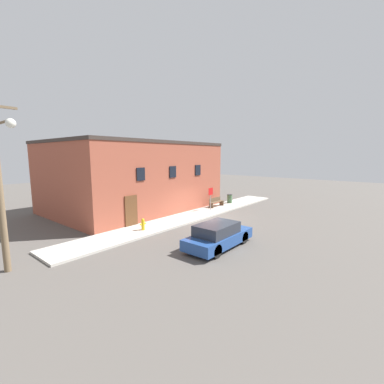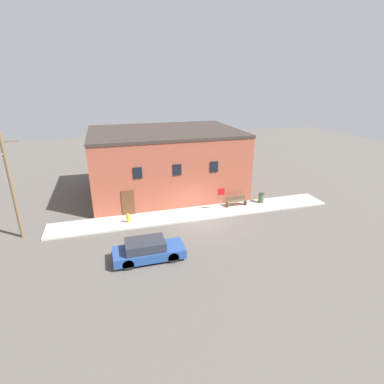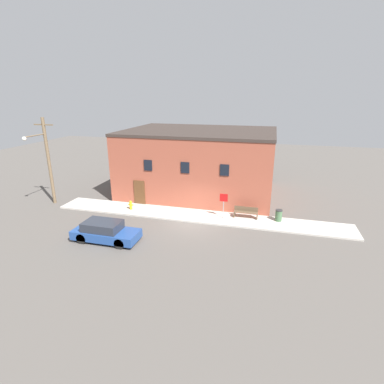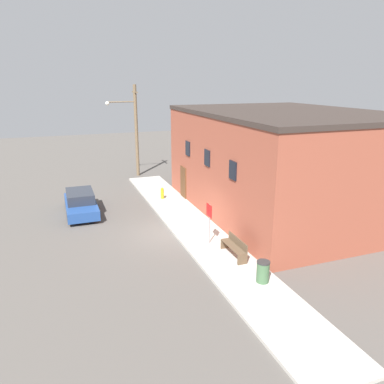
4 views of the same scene
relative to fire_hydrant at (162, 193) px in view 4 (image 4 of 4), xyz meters
The scene contains 9 objects.
ground_plane 5.67m from the fire_hydrant, 10.76° to the right, with size 80.00×80.00×0.00m, color #56514C.
sidewalk 5.57m from the fire_hydrant, ahead, with size 23.18×2.51×0.12m.
brick_building 8.07m from the fire_hydrant, 56.20° to the left, with size 13.72×9.95×6.02m.
fire_hydrant is the anchor object (origin of this frame).
stop_sign 7.71m from the fire_hydrant, ahead, with size 0.60×0.06×1.96m.
bench 9.33m from the fire_hydrant, ahead, with size 1.80×0.44×0.84m.
trash_bin 11.75m from the fire_hydrant, ahead, with size 0.52×0.52×0.87m.
utility_pole 8.13m from the fire_hydrant, behind, with size 1.80×2.49×7.38m.
parked_car 5.33m from the fire_hydrant, 81.79° to the right, with size 4.34×1.74×1.33m.
Camera 4 is at (17.42, -5.32, 7.67)m, focal length 35.00 mm.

